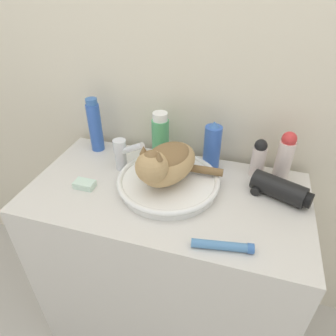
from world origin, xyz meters
The scene contains 13 objects.
wall_back centered at (0.00, 0.57, 1.20)m, with size 8.00×0.05×2.40m.
vanity_counter centered at (0.00, 0.26, 0.41)m, with size 0.99×0.52×0.82m.
sink_basin centered at (0.00, 0.28, 0.84)m, with size 0.37×0.37×0.04m.
cat centered at (0.00, 0.27, 0.93)m, with size 0.29×0.29×0.17m.
faucet centered at (-0.20, 0.34, 0.89)m, with size 0.14×0.07×0.15m.
deodorant_stick centered at (0.30, 0.45, 0.89)m, with size 0.05×0.05×0.15m.
lotion_bottle_white centered at (0.38, 0.45, 0.92)m, with size 0.06×0.06×0.20m.
shampoo_bottle_tall centered at (-0.37, 0.45, 0.93)m, with size 0.05×0.05×0.23m.
mouthwash_bottle centered at (-0.08, 0.45, 0.92)m, with size 0.07×0.07×0.21m.
spray_bottle_trigger centered at (0.12, 0.45, 0.91)m, with size 0.06×0.06×0.20m.
cream_tube centered at (0.23, 0.06, 0.83)m, with size 0.18×0.06×0.03m.
hair_dryer centered at (0.37, 0.34, 0.85)m, with size 0.21×0.14×0.07m.
soap_bar centered at (-0.29, 0.20, 0.83)m, with size 0.07×0.05×0.02m.
Camera 1 is at (0.24, -0.53, 1.49)m, focal length 32.00 mm.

